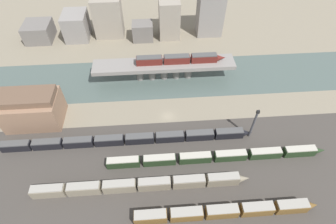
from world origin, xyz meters
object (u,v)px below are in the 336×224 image
Objects in this scene: train_on_bridge at (180,59)px; warehouse_building at (32,108)px; train_yard_mid at (140,185)px; signal_tower at (253,124)px; train_yard_near at (226,211)px; train_yard_outer at (128,139)px; train_yard_far at (217,156)px.

warehouse_building reaches higher than train_on_bridge.
signal_tower is (39.37, 17.41, 4.87)m from train_yard_mid.
train_yard_mid reaches higher than train_yard_near.
train_yard_near is at bearing -83.46° from train_on_bridge.
signal_tower is at bearing -9.64° from warehouse_building.
warehouse_building is at bearing 170.36° from signal_tower.
train_yard_mid is at bearing -76.38° from train_yard_outer.
train_yard_near is (7.05, -61.47, -7.88)m from train_on_bridge.
signal_tower is (14.90, 27.27, 4.96)m from train_yard_near.
train_on_bridge is 0.70× the size of train_yard_near.
train_on_bridge is 55.03m from train_yard_mid.
train_yard_near is at bearing -118.65° from signal_tower.
signal_tower is at bearing -57.32° from train_on_bridge.
warehouse_building is (-63.62, 40.60, 4.53)m from train_yard_near.
train_on_bridge is 1.87× the size of warehouse_building.
train_yard_far is 68.52m from warehouse_building.
train_yard_mid is 18.25m from train_yard_outer.
train_on_bridge reaches higher than train_yard_far.
train_yard_far is 5.42× the size of signal_tower.
signal_tower reaches higher than train_yard_far.
warehouse_building is at bearing 147.46° from train_yard_near.
warehouse_building is at bearing 159.53° from train_yard_outer.
train_yard_far is 17.27m from signal_tower.
train_yard_near is 18.41m from train_yard_far.
train_yard_near is 39.85m from train_yard_outer.
train_yard_near is 26.38m from train_yard_mid.
train_on_bridge is 41.06m from train_yard_outer.
train_on_bridge reaches higher than train_yard_mid.
train_yard_outer is at bearing -122.65° from train_on_bridge.
train_on_bridge is 44.58m from train_yard_far.
train_yard_far is at bearing -18.96° from warehouse_building.
train_yard_mid reaches higher than train_yard_outer.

